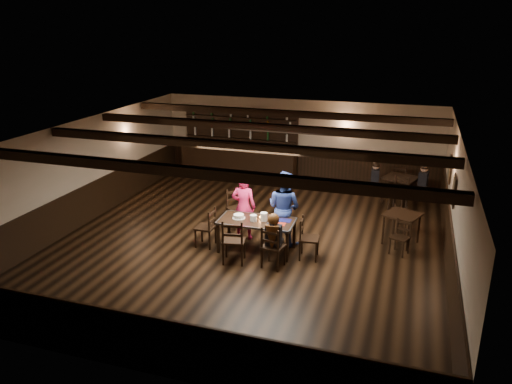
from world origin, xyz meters
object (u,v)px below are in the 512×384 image
(dining_table, at_px, (257,223))
(chair_near_right, at_px, (272,245))
(man_blue, at_px, (284,207))
(bar_counter, at_px, (239,158))
(cake, at_px, (239,216))
(chair_near_left, at_px, (233,238))
(woman_pink, at_px, (244,207))

(dining_table, xyz_separation_m, chair_near_right, (0.58, -0.75, -0.13))
(chair_near_right, xyz_separation_m, man_blue, (-0.11, 1.39, 0.33))
(chair_near_right, bearing_deg, bar_counter, 115.85)
(chair_near_right, height_order, cake, chair_near_right)
(chair_near_right, xyz_separation_m, bar_counter, (-2.85, 5.88, 0.17))
(chair_near_left, height_order, woman_pink, woman_pink)
(chair_near_left, bearing_deg, woman_pink, 99.90)
(woman_pink, relative_size, bar_counter, 0.39)
(chair_near_right, relative_size, cake, 3.20)
(dining_table, bearing_deg, chair_near_left, -109.26)
(man_blue, bearing_deg, chair_near_right, 115.31)
(dining_table, height_order, chair_near_left, chair_near_left)
(man_blue, xyz_separation_m, bar_counter, (-2.74, 4.49, -0.16))
(woman_pink, distance_m, man_blue, 0.99)
(cake, relative_size, bar_counter, 0.07)
(chair_near_right, distance_m, man_blue, 1.43)
(man_blue, relative_size, cake, 5.94)
(woman_pink, relative_size, man_blue, 0.91)
(cake, xyz_separation_m, bar_counter, (-1.84, 5.15, -0.07))
(man_blue, bearing_deg, bar_counter, -37.68)
(woman_pink, bearing_deg, bar_counter, -73.98)
(chair_near_right, distance_m, cake, 1.27)
(chair_near_left, bearing_deg, cake, 101.00)
(cake, bearing_deg, bar_counter, 109.71)
(cake, distance_m, bar_counter, 5.47)
(dining_table, height_order, man_blue, man_blue)
(dining_table, bearing_deg, man_blue, 54.01)
(chair_near_left, distance_m, chair_near_right, 0.86)
(chair_near_left, relative_size, woman_pink, 0.64)
(dining_table, distance_m, cake, 0.44)
(dining_table, distance_m, chair_near_right, 0.95)
(cake, bearing_deg, dining_table, 1.31)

